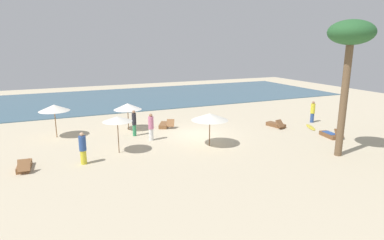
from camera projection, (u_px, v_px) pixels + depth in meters
ground_plane at (197, 134)px, 23.13m from camera, size 60.00×60.00×0.00m
ocean_water at (138, 97)px, 38.28m from camera, size 48.00×16.00×0.06m
umbrella_0 at (128, 106)px, 23.77m from camera, size 2.04×2.04×2.01m
umbrella_1 at (54, 108)px, 21.81m from camera, size 2.03×2.03×2.28m
umbrella_2 at (117, 119)px, 18.65m from camera, size 1.73×1.73×2.21m
umbrella_3 at (210, 117)px, 20.02m from camera, size 2.30×2.30×2.10m
lounger_0 at (24, 166)px, 16.59m from camera, size 0.69×1.70×0.71m
lounger_1 at (165, 125)px, 24.93m from camera, size 1.29×1.77×0.69m
lounger_2 at (276, 125)px, 24.97m from camera, size 0.96×1.78×0.69m
lounger_3 at (330, 135)px, 22.22m from camera, size 0.85×1.71×0.74m
person_0 at (151, 127)px, 21.37m from camera, size 0.37×0.37×1.83m
person_1 at (313, 112)px, 26.23m from camera, size 0.48×0.48×1.76m
person_2 at (134, 123)px, 22.40m from camera, size 0.39×0.39×1.82m
person_3 at (83, 148)px, 17.16m from camera, size 0.43×0.43×1.76m
palm_2 at (350, 41)px, 17.20m from camera, size 2.42×2.42×7.55m
surfboard at (311, 127)px, 24.78m from camera, size 1.25×1.87×0.07m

